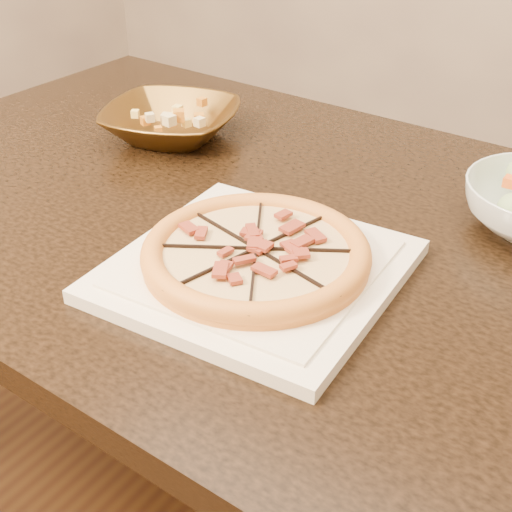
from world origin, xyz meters
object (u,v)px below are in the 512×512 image
(dining_table, at_px, (248,267))
(pizza, at_px, (256,253))
(bronze_bowl, at_px, (171,122))
(plate, at_px, (256,269))

(dining_table, bearing_deg, pizza, -52.08)
(bronze_bowl, bearing_deg, plate, -37.53)
(plate, bearing_deg, bronze_bowl, 142.47)
(plate, distance_m, pizza, 0.02)
(dining_table, xyz_separation_m, plate, (0.12, -0.15, 0.12))
(plate, bearing_deg, dining_table, 127.92)
(pizza, xyz_separation_m, bronze_bowl, (-0.37, 0.28, -0.01))
(dining_table, distance_m, bronze_bowl, 0.31)
(plate, bearing_deg, pizza, 139.94)
(plate, height_order, bronze_bowl, bronze_bowl)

